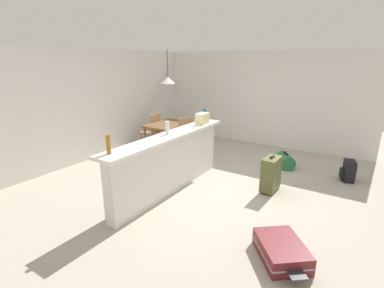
% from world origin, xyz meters
% --- Properties ---
extents(ground_plane, '(13.00, 13.00, 0.05)m').
position_xyz_m(ground_plane, '(0.00, 0.00, -0.03)').
color(ground_plane, '#ADA393').
extents(wall_back, '(6.60, 0.10, 2.50)m').
position_xyz_m(wall_back, '(0.00, 3.05, 1.25)').
color(wall_back, silver).
rests_on(wall_back, ground_plane).
extents(wall_right, '(0.10, 6.00, 2.50)m').
position_xyz_m(wall_right, '(3.05, 0.30, 1.25)').
color(wall_right, silver).
rests_on(wall_right, ground_plane).
extents(partition_half_wall, '(2.80, 0.20, 1.00)m').
position_xyz_m(partition_half_wall, '(-0.73, 0.39, 0.50)').
color(partition_half_wall, silver).
rests_on(partition_half_wall, ground_plane).
extents(bar_countertop, '(2.96, 0.40, 0.05)m').
position_xyz_m(bar_countertop, '(-0.73, 0.39, 1.02)').
color(bar_countertop, white).
rests_on(bar_countertop, partition_half_wall).
extents(bottle_amber, '(0.06, 0.06, 0.27)m').
position_xyz_m(bottle_amber, '(-1.99, 0.45, 1.18)').
color(bottle_amber, '#9E661E').
rests_on(bottle_amber, bar_countertop).
extents(bottle_clear, '(0.07, 0.07, 0.23)m').
position_xyz_m(bottle_clear, '(-0.73, 0.42, 1.16)').
color(bottle_clear, silver).
rests_on(bottle_clear, bar_countertop).
extents(bottle_blue, '(0.08, 0.08, 0.27)m').
position_xyz_m(bottle_blue, '(0.51, 0.43, 1.18)').
color(bottle_blue, '#284C89').
rests_on(bottle_blue, bar_countertop).
extents(grocery_bag, '(0.26, 0.18, 0.22)m').
position_xyz_m(grocery_bag, '(0.27, 0.34, 1.16)').
color(grocery_bag, beige).
rests_on(grocery_bag, bar_countertop).
extents(dining_table, '(1.10, 0.80, 0.74)m').
position_xyz_m(dining_table, '(1.03, 1.78, 0.65)').
color(dining_table, brown).
rests_on(dining_table, ground_plane).
extents(dining_chair_near_partition, '(0.48, 0.48, 0.93)m').
position_xyz_m(dining_chair_near_partition, '(1.06, 1.21, 0.52)').
color(dining_chair_near_partition, '#9E754C').
rests_on(dining_chair_near_partition, ground_plane).
extents(dining_chair_far_side, '(0.44, 0.44, 0.93)m').
position_xyz_m(dining_chair_far_side, '(1.08, 2.34, 0.52)').
color(dining_chair_far_side, '#9E754C').
rests_on(dining_chair_far_side, ground_plane).
extents(pendant_lamp, '(0.34, 0.34, 0.82)m').
position_xyz_m(pendant_lamp, '(1.01, 1.74, 1.80)').
color(pendant_lamp, black).
extents(suitcase_flat_maroon, '(0.85, 0.82, 0.22)m').
position_xyz_m(suitcase_flat_maroon, '(-1.47, -1.81, 0.11)').
color(suitcase_flat_maroon, maroon).
rests_on(suitcase_flat_maroon, ground_plane).
extents(suitcase_upright_olive, '(0.45, 0.25, 0.67)m').
position_xyz_m(suitcase_upright_olive, '(0.23, -1.11, 0.33)').
color(suitcase_upright_olive, '#51562D').
rests_on(suitcase_upright_olive, ground_plane).
extents(backpack_black, '(0.32, 0.30, 0.42)m').
position_xyz_m(backpack_black, '(1.49, -2.24, 0.20)').
color(backpack_black, black).
rests_on(backpack_black, ground_plane).
extents(duffel_bag_green, '(0.57, 0.52, 0.34)m').
position_xyz_m(duffel_bag_green, '(1.57, -1.01, 0.15)').
color(duffel_bag_green, '#286B3D').
rests_on(duffel_bag_green, ground_plane).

